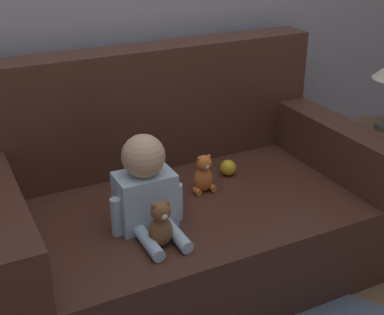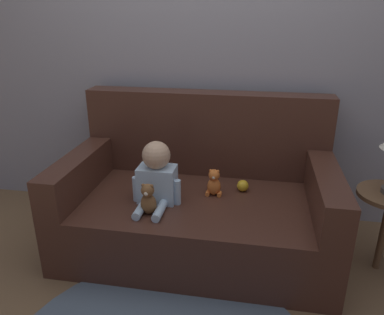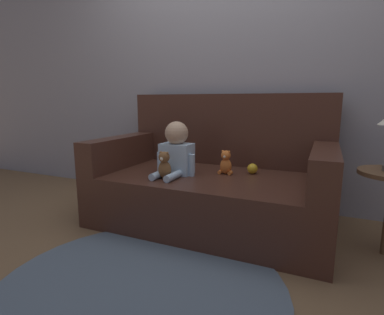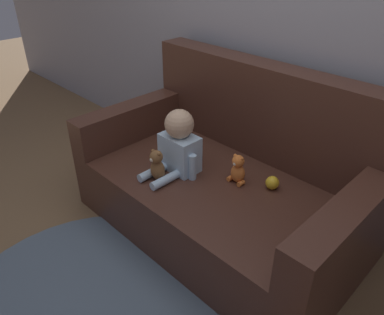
{
  "view_description": "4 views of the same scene",
  "coord_description": "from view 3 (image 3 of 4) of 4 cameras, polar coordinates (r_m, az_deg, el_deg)",
  "views": [
    {
      "loc": [
        -0.9,
        -1.84,
        1.56
      ],
      "look_at": [
        -0.04,
        -0.13,
        0.65
      ],
      "focal_mm": 50.0,
      "sensor_mm": 36.0,
      "label": 1
    },
    {
      "loc": [
        0.35,
        -2.13,
        1.49
      ],
      "look_at": [
        -0.03,
        -0.0,
        0.65
      ],
      "focal_mm": 35.0,
      "sensor_mm": 36.0,
      "label": 2
    },
    {
      "loc": [
        0.76,
        -2.05,
        0.92
      ],
      "look_at": [
        -0.09,
        -0.15,
        0.53
      ],
      "focal_mm": 28.0,
      "sensor_mm": 36.0,
      "label": 3
    },
    {
      "loc": [
        1.19,
        -1.42,
        1.62
      ],
      "look_at": [
        -0.09,
        -0.15,
        0.55
      ],
      "focal_mm": 35.0,
      "sensor_mm": 36.0,
      "label": 4
    }
  ],
  "objects": [
    {
      "name": "ground_plane",
      "position": [
        2.37,
        3.55,
        -12.14
      ],
      "size": [
        12.0,
        12.0,
        0.0
      ],
      "primitive_type": "plane",
      "color": "brown"
    },
    {
      "name": "plush_toy_side",
      "position": [
        2.22,
        6.45,
        -1.03
      ],
      "size": [
        0.1,
        0.08,
        0.18
      ],
      "color": "orange",
      "rests_on": "couch"
    },
    {
      "name": "floor_rug",
      "position": [
        1.64,
        -9.86,
        -23.23
      ],
      "size": [
        1.46,
        1.46,
        0.01
      ],
      "color": "slate",
      "rests_on": "ground_plane"
    },
    {
      "name": "couch",
      "position": [
        2.34,
        4.34,
        -4.22
      ],
      "size": [
        1.7,
        0.98,
        0.98
      ],
      "color": "#47281E",
      "rests_on": "ground_plane"
    },
    {
      "name": "toy_ball",
      "position": [
        2.27,
        11.45,
        -2.1
      ],
      "size": [
        0.08,
        0.08,
        0.08
      ],
      "color": "gold",
      "rests_on": "couch"
    },
    {
      "name": "person_baby",
      "position": [
        2.2,
        -3.07,
        1.22
      ],
      "size": [
        0.3,
        0.35,
        0.39
      ],
      "color": "silver",
      "rests_on": "couch"
    },
    {
      "name": "teddy_bear_brown",
      "position": [
        2.08,
        -5.27,
        -1.49
      ],
      "size": [
        0.09,
        0.09,
        0.19
      ],
      "color": "brown",
      "rests_on": "couch"
    },
    {
      "name": "wall_back",
      "position": [
        2.76,
        8.34,
        18.53
      ],
      "size": [
        8.0,
        0.05,
        2.6
      ],
      "color": "#93939E",
      "rests_on": "ground_plane"
    }
  ]
}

